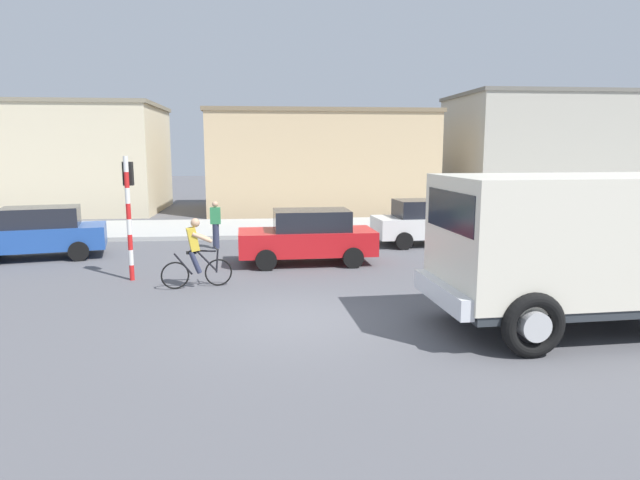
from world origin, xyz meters
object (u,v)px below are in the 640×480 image
Objects in this scene: cyclist at (196,253)px; car_white_mid at (430,222)px; traffic_light_pole at (129,201)px; pedestrian_near_kerb at (216,224)px; car_far_side at (308,236)px; car_red_near at (38,232)px; truck_foreground at (580,242)px.

cyclist is 9.28m from car_white_mid.
pedestrian_near_kerb is (1.80, 4.39, -1.22)m from traffic_light_pole.
pedestrian_near_kerb is (-2.93, 2.79, 0.03)m from car_far_side.
car_red_near is 5.47m from pedestrian_near_kerb.
cyclist is at bearing -144.12° from car_white_mid.
car_far_side is (8.27, -1.60, 0.00)m from car_red_near.
car_far_side is at bearing -10.97° from car_red_near.
traffic_light_pole is at bearing 149.69° from cyclist.
pedestrian_near_kerb is (-7.49, 9.34, -0.82)m from truck_foreground.
truck_foreground reaches higher than pedestrian_near_kerb.
traffic_light_pole reaches higher than car_red_near.
traffic_light_pole reaches higher than cyclist.
pedestrian_near_kerb is at bearing 12.54° from car_red_near.
car_far_side is (2.96, 2.63, -0.05)m from cyclist.
cyclist is 0.40× the size of car_red_near.
pedestrian_near_kerb is (-7.49, -0.02, 0.03)m from car_white_mid.
truck_foreground reaches higher than car_white_mid.
car_red_near is 1.05× the size of car_white_mid.
car_far_side is at bearing -148.32° from car_white_mid.
traffic_light_pole is at bearing 151.91° from truck_foreground.
car_red_near is 8.43m from car_far_side.
car_red_near is at bearing -174.62° from car_white_mid.
car_far_side is 2.50× the size of pedestrian_near_kerb.
car_far_side is 4.05m from pedestrian_near_kerb.
cyclist is at bearing -138.45° from car_far_side.
car_far_side is at bearing 124.80° from truck_foreground.
car_far_side is at bearing -43.58° from pedestrian_near_kerb.
truck_foreground is 3.41× the size of pedestrian_near_kerb.
traffic_light_pole reaches higher than truck_foreground.
car_red_near is 2.64× the size of pedestrian_near_kerb.
pedestrian_near_kerb reaches higher than car_red_near.
cyclist is at bearing -30.31° from traffic_light_pole.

